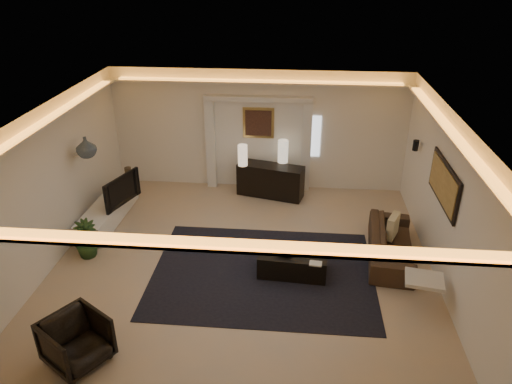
# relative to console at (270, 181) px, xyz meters

# --- Properties ---
(floor) EXTENTS (7.00, 7.00, 0.00)m
(floor) POSITION_rel_console_xyz_m (-0.34, -2.95, -0.40)
(floor) COLOR tan
(floor) RESTS_ON ground
(ceiling) EXTENTS (7.00, 7.00, 0.00)m
(ceiling) POSITION_rel_console_xyz_m (-0.34, -2.95, 2.50)
(ceiling) COLOR white
(ceiling) RESTS_ON ground
(wall_back) EXTENTS (7.00, 0.00, 7.00)m
(wall_back) POSITION_rel_console_xyz_m (-0.34, 0.55, 1.05)
(wall_back) COLOR white
(wall_back) RESTS_ON ground
(wall_front) EXTENTS (7.00, 0.00, 7.00)m
(wall_front) POSITION_rel_console_xyz_m (-0.34, -6.45, 1.05)
(wall_front) COLOR white
(wall_front) RESTS_ON ground
(wall_left) EXTENTS (0.00, 7.00, 7.00)m
(wall_left) POSITION_rel_console_xyz_m (-3.84, -2.95, 1.05)
(wall_left) COLOR white
(wall_left) RESTS_ON ground
(wall_right) EXTENTS (0.00, 7.00, 7.00)m
(wall_right) POSITION_rel_console_xyz_m (3.16, -2.95, 1.05)
(wall_right) COLOR white
(wall_right) RESTS_ON ground
(cove_soffit) EXTENTS (7.00, 7.00, 0.04)m
(cove_soffit) POSITION_rel_console_xyz_m (-0.34, -2.95, 2.22)
(cove_soffit) COLOR silver
(cove_soffit) RESTS_ON ceiling
(daylight_slit) EXTENTS (0.25, 0.03, 1.00)m
(daylight_slit) POSITION_rel_console_xyz_m (1.01, 0.53, 0.95)
(daylight_slit) COLOR white
(daylight_slit) RESTS_ON wall_back
(area_rug) EXTENTS (4.00, 3.00, 0.01)m
(area_rug) POSITION_rel_console_xyz_m (0.06, -3.15, -0.39)
(area_rug) COLOR black
(area_rug) RESTS_ON ground
(pilaster_left) EXTENTS (0.22, 0.20, 2.20)m
(pilaster_left) POSITION_rel_console_xyz_m (-1.49, 0.45, 0.70)
(pilaster_left) COLOR silver
(pilaster_left) RESTS_ON ground
(pilaster_right) EXTENTS (0.22, 0.20, 2.20)m
(pilaster_right) POSITION_rel_console_xyz_m (0.81, 0.45, 0.70)
(pilaster_right) COLOR silver
(pilaster_right) RESTS_ON ground
(alcove_header) EXTENTS (2.52, 0.20, 0.12)m
(alcove_header) POSITION_rel_console_xyz_m (-0.34, 0.45, 1.85)
(alcove_header) COLOR silver
(alcove_header) RESTS_ON wall_back
(painting_frame) EXTENTS (0.74, 0.04, 0.74)m
(painting_frame) POSITION_rel_console_xyz_m (-0.34, 0.52, 1.25)
(painting_frame) COLOR tan
(painting_frame) RESTS_ON wall_back
(painting_canvas) EXTENTS (0.62, 0.02, 0.62)m
(painting_canvas) POSITION_rel_console_xyz_m (-0.34, 0.49, 1.25)
(painting_canvas) COLOR #4C2D1E
(painting_canvas) RESTS_ON wall_back
(art_panel_frame) EXTENTS (0.04, 1.64, 0.74)m
(art_panel_frame) POSITION_rel_console_xyz_m (3.13, -2.65, 1.30)
(art_panel_frame) COLOR black
(art_panel_frame) RESTS_ON wall_right
(art_panel_gold) EXTENTS (0.02, 1.50, 0.62)m
(art_panel_gold) POSITION_rel_console_xyz_m (3.11, -2.65, 1.30)
(art_panel_gold) COLOR tan
(art_panel_gold) RESTS_ON wall_right
(wall_sconce) EXTENTS (0.12, 0.12, 0.22)m
(wall_sconce) POSITION_rel_console_xyz_m (3.04, -0.75, 1.28)
(wall_sconce) COLOR black
(wall_sconce) RESTS_ON wall_right
(wall_niche) EXTENTS (0.10, 0.55, 0.04)m
(wall_niche) POSITION_rel_console_xyz_m (-3.78, -1.55, 1.25)
(wall_niche) COLOR silver
(wall_niche) RESTS_ON wall_left
(console) EXTENTS (1.62, 0.85, 0.78)m
(console) POSITION_rel_console_xyz_m (0.00, 0.00, 0.00)
(console) COLOR black
(console) RESTS_ON ground
(lamp_left) EXTENTS (0.25, 0.25, 0.50)m
(lamp_left) POSITION_rel_console_xyz_m (-0.65, -0.04, 0.69)
(lamp_left) COLOR beige
(lamp_left) RESTS_ON console
(lamp_right) EXTENTS (0.32, 0.32, 0.54)m
(lamp_right) POSITION_rel_console_xyz_m (0.27, 0.24, 0.69)
(lamp_right) COLOR beige
(lamp_right) RESTS_ON console
(media_ledge) EXTENTS (0.62, 2.25, 0.42)m
(media_ledge) POSITION_rel_console_xyz_m (-3.43, -1.51, -0.17)
(media_ledge) COLOR white
(media_ledge) RESTS_ON ground
(tv) EXTENTS (1.10, 0.49, 0.64)m
(tv) POSITION_rel_console_xyz_m (-3.15, -1.49, 0.37)
(tv) COLOR black
(tv) RESTS_ON media_ledge
(figurine) EXTENTS (0.19, 0.19, 0.41)m
(figurine) POSITION_rel_console_xyz_m (-3.26, -0.53, 0.24)
(figurine) COLOR #4A3925
(figurine) RESTS_ON media_ledge
(ginger_jar) EXTENTS (0.50, 0.50, 0.41)m
(ginger_jar) POSITION_rel_console_xyz_m (-3.49, -1.94, 1.47)
(ginger_jar) COLOR slate
(ginger_jar) RESTS_ON wall_niche
(plant) EXTENTS (0.59, 0.59, 0.75)m
(plant) POSITION_rel_console_xyz_m (-3.33, -2.89, -0.02)
(plant) COLOR #223E19
(plant) RESTS_ON ground
(sofa) EXTENTS (2.13, 1.03, 0.60)m
(sofa) POSITION_rel_console_xyz_m (2.45, -2.40, -0.10)
(sofa) COLOR #4C3B26
(sofa) RESTS_ON ground
(throw_blanket) EXTENTS (0.67, 0.59, 0.07)m
(throw_blanket) POSITION_rel_console_xyz_m (2.71, -3.86, 0.15)
(throw_blanket) COLOR beige
(throw_blanket) RESTS_ON sofa
(throw_pillow) EXTENTS (0.31, 0.47, 0.45)m
(throw_pillow) POSITION_rel_console_xyz_m (2.49, -2.18, 0.15)
(throw_pillow) COLOR beige
(throw_pillow) RESTS_ON sofa
(coffee_table) EXTENTS (1.26, 0.75, 0.45)m
(coffee_table) POSITION_rel_console_xyz_m (0.60, -3.08, -0.20)
(coffee_table) COLOR black
(coffee_table) RESTS_ON ground
(bowl) EXTENTS (0.34, 0.34, 0.07)m
(bowl) POSITION_rel_console_xyz_m (0.46, -3.15, 0.04)
(bowl) COLOR black
(bowl) RESTS_ON coffee_table
(magazine) EXTENTS (0.23, 0.18, 0.03)m
(magazine) POSITION_rel_console_xyz_m (0.99, -3.41, 0.02)
(magazine) COLOR beige
(magazine) RESTS_ON coffee_table
(armchair) EXTENTS (1.10, 1.09, 0.73)m
(armchair) POSITION_rel_console_xyz_m (-2.38, -5.49, -0.03)
(armchair) COLOR black
(armchair) RESTS_ON ground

